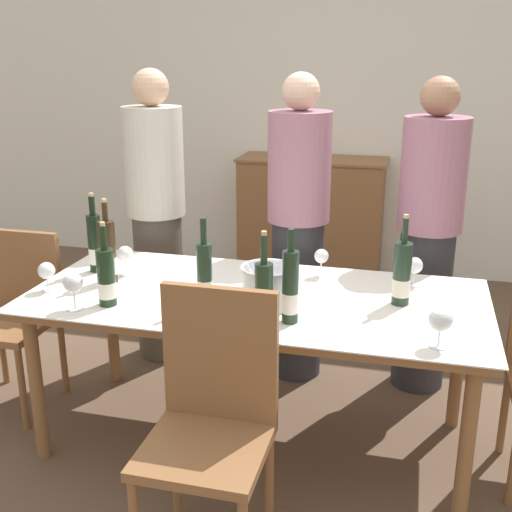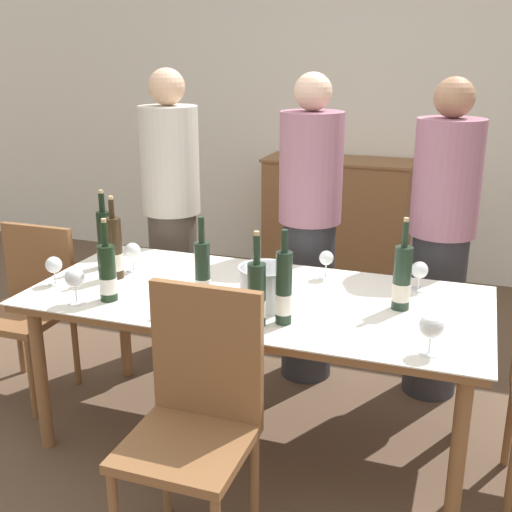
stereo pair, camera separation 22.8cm
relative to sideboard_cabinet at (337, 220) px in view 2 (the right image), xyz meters
The scene contains 23 objects.
ground_plane 2.40m from the sideboard_cabinet, 86.29° to the right, with size 12.00×12.00×0.00m, color brown.
back_wall 0.97m from the sideboard_cabinet, 62.30° to the left, with size 8.00×0.10×2.80m.
sideboard_cabinet is the anchor object (origin of this frame).
dining_table 2.36m from the sideboard_cabinet, 86.29° to the right, with size 2.00×0.92×0.73m.
ice_bucket 2.50m from the sideboard_cabinet, 84.62° to the right, with size 0.23×0.23×0.17m.
wine_bottle_0 2.55m from the sideboard_cabinet, 90.57° to the right, with size 0.07×0.07×0.38m.
wine_bottle_1 2.45m from the sideboard_cabinet, 103.07° to the right, with size 0.08×0.08×0.39m.
wine_bottle_2 2.45m from the sideboard_cabinet, 71.48° to the right, with size 0.08×0.08×0.39m.
wine_bottle_3 2.36m from the sideboard_cabinet, 106.91° to the right, with size 0.07×0.07×0.39m.
wine_bottle_4 2.65m from the sideboard_cabinet, 82.24° to the right, with size 0.07×0.07×0.38m.
wine_bottle_5 2.67m from the sideboard_cabinet, 99.25° to the right, with size 0.08×0.08×0.36m.
wine_bottle_6 2.69m from the sideboard_cabinet, 84.39° to the right, with size 0.07×0.07×0.38m.
wine_glass_0 2.66m from the sideboard_cabinet, 106.75° to the right, with size 0.08×0.08×0.13m.
wine_glass_1 2.33m from the sideboard_cabinet, 103.01° to the right, with size 0.08×0.08×0.14m.
wine_glass_2 2.77m from the sideboard_cabinet, 101.21° to the right, with size 0.08×0.08×0.16m.
wine_glass_3 2.10m from the sideboard_cabinet, 79.15° to the right, with size 0.07×0.07×0.13m.
wine_glass_4 2.86m from the sideboard_cabinet, 71.09° to the right, with size 0.09×0.09×0.15m.
wine_glass_5 2.23m from the sideboard_cabinet, 68.28° to the right, with size 0.08×0.08×0.13m.
chair_left_end 2.54m from the sideboard_cabinet, 116.70° to the right, with size 0.42×0.42×0.88m.
chair_near_front 3.04m from the sideboard_cabinet, 86.80° to the right, with size 0.42×0.42×0.98m.
person_host 1.76m from the sideboard_cabinet, 111.25° to the right, with size 0.33×0.33×1.67m.
person_guest_left 1.68m from the sideboard_cabinet, 82.98° to the right, with size 0.33×0.33×1.66m.
person_guest_right 1.85m from the sideboard_cabinet, 61.19° to the right, with size 0.33×0.33×1.64m.
Camera 2 is at (0.87, -2.48, 1.76)m, focal length 45.00 mm.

